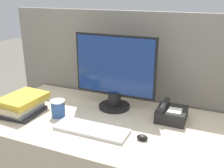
{
  "coord_description": "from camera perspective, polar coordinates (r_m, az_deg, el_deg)",
  "views": [
    {
      "loc": [
        0.53,
        -0.93,
        1.54
      ],
      "look_at": [
        -0.05,
        0.44,
        1.01
      ],
      "focal_mm": 42.0,
      "sensor_mm": 36.0,
      "label": 1
    }
  ],
  "objects": [
    {
      "name": "keyboard",
      "position": [
        1.54,
        -4.52,
        -9.84
      ],
      "size": [
        0.44,
        0.15,
        0.02
      ],
      "color": "silver",
      "rests_on": "desk"
    },
    {
      "name": "cubicle_panel_rear",
      "position": [
        2.03,
        5.74,
        -4.74
      ],
      "size": [
        2.09,
        0.04,
        1.41
      ],
      "color": "gray",
      "rests_on": "ground_plane"
    },
    {
      "name": "desk_telephone",
      "position": [
        1.68,
        12.7,
        -6.3
      ],
      "size": [
        0.18,
        0.18,
        0.11
      ],
      "color": "black",
      "rests_on": "desk"
    },
    {
      "name": "monitor",
      "position": [
        1.74,
        0.57,
        2.05
      ],
      "size": [
        0.56,
        0.22,
        0.51
      ],
      "color": "black",
      "rests_on": "desk"
    },
    {
      "name": "coffee_cup",
      "position": [
        1.72,
        -11.66,
        -5.22
      ],
      "size": [
        0.09,
        0.09,
        0.11
      ],
      "color": "#335999",
      "rests_on": "desk"
    },
    {
      "name": "mouse",
      "position": [
        1.46,
        6.6,
        -11.49
      ],
      "size": [
        0.06,
        0.04,
        0.03
      ],
      "color": "black",
      "rests_on": "desk"
    },
    {
      "name": "book_stack",
      "position": [
        1.83,
        -18.93,
        -4.21
      ],
      "size": [
        0.25,
        0.31,
        0.12
      ],
      "color": "#262628",
      "rests_on": "desk"
    }
  ]
}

